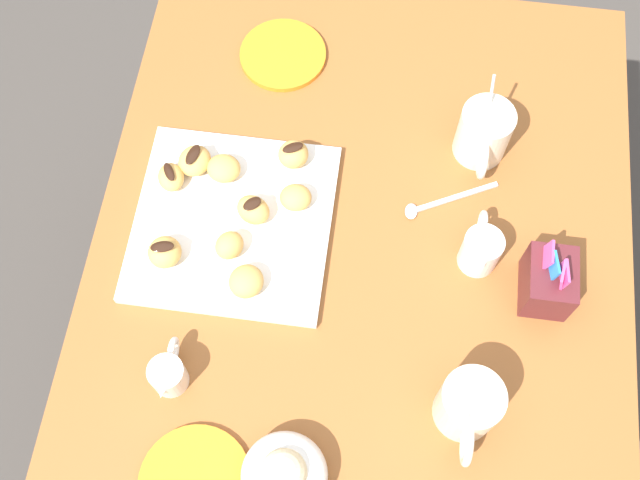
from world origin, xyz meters
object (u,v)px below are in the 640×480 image
Objects in this scene: ice_cream_bowl at (282,474)px; cream_pitcher_white at (479,249)px; beignet_3 at (169,177)px; beignet_2 at (163,252)px; dining_table at (355,286)px; beignet_4 at (251,210)px; coffee_mug_cream_left at (482,133)px; beignet_7 at (294,197)px; chocolate_sauce_pitcher at (166,374)px; sugar_caddy at (546,281)px; pastry_plate_square at (231,222)px; beignet_8 at (193,160)px; beignet_6 at (244,281)px; beignet_0 at (222,168)px; saucer_orange_left at (281,55)px; coffee_mug_cream_right at (467,405)px; beignet_5 at (291,154)px; beignet_1 at (227,245)px.

cream_pitcher_white is at bearing 146.08° from ice_cream_bowl.
beignet_2 is at bearing 8.12° from beignet_3.
beignet_4 reaches higher than dining_table.
coffee_mug_cream_left is 3.03× the size of beignet_7.
coffee_mug_cream_left reaches higher than chocolate_sauce_pitcher.
pastry_plate_square is at bearing -95.73° from sugar_caddy.
beignet_8 is (-0.34, -0.03, 0.00)m from chocolate_sauce_pitcher.
sugar_caddy is at bearing 82.26° from beignet_4.
dining_table is at bearing 114.91° from beignet_6.
beignet_0 is 1.09× the size of beignet_3.
cream_pitcher_white is 0.29m from beignet_7.
pastry_plate_square reaches higher than saucer_orange_left.
beignet_5 is (-0.37, -0.30, -0.02)m from coffee_mug_cream_right.
ice_cream_bowl is 0.40m from beignet_4.
beignet_4 is 0.99× the size of beignet_8.
beignet_4 reaches higher than beignet_7.
chocolate_sauce_pitcher is at bearing -89.14° from coffee_mug_cream_right.
cream_pitcher_white is at bearing 98.00° from beignet_2.
beignet_1 is 0.06m from beignet_6.
beignet_0 reaches higher than dining_table.
ice_cream_bowl reaches higher than beignet_1.
beignet_6 is 0.97× the size of beignet_8.
coffee_mug_cream_left is 0.38m from saucer_orange_left.
cream_pitcher_white is 0.89× the size of ice_cream_bowl.
beignet_2 is 0.94× the size of beignet_8.
dining_table is 0.33m from coffee_mug_cream_left.
coffee_mug_cream_left reaches higher than beignet_8.
saucer_orange_left is at bearing 175.16° from pastry_plate_square.
beignet_5 reaches higher than saucer_orange_left.
sugar_caddy reaches higher than beignet_3.
beignet_2 is 0.95× the size of beignet_4.
beignet_3 is (0.28, -0.13, 0.03)m from saucer_orange_left.
coffee_mug_cream_right is 2.32× the size of beignet_8.
beignet_6 is at bearing -19.41° from beignet_7.
dining_table is 9.24× the size of ice_cream_bowl.
dining_table is 0.25m from cream_pitcher_white.
coffee_mug_cream_right reaches higher than beignet_6.
beignet_5 is (-0.38, 0.12, 0.00)m from chocolate_sauce_pitcher.
chocolate_sauce_pitcher is at bearing -15.93° from beignet_4.
pastry_plate_square is 0.39m from cream_pitcher_white.
beignet_0 is (-0.34, 0.02, 0.00)m from chocolate_sauce_pitcher.
beignet_2 is at bearing -82.00° from cream_pitcher_white.
sugar_caddy is 0.60m from saucer_orange_left.
coffee_mug_cream_left is at bearing 122.83° from beignet_1.
beignet_6 is at bearing 21.63° from pastry_plate_square.
sugar_caddy is 0.40m from beignet_7.
beignet_3 is (-0.08, -0.31, 0.16)m from dining_table.
chocolate_sauce_pitcher is 1.87× the size of beignet_5.
sugar_caddy is 0.57m from beignet_2.
beignet_0 is 1.10× the size of beignet_5.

